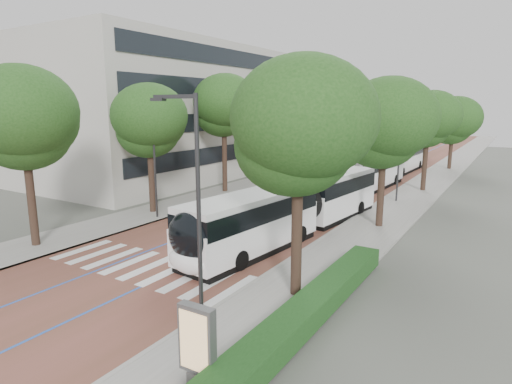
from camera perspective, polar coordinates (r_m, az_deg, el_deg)
ground at (r=21.28m, az=-16.53°, el=-10.41°), size 160.00×160.00×0.00m
road at (r=55.54m, az=15.87°, el=3.03°), size 11.00×140.00×0.02m
sidewalk_left at (r=58.01m, az=8.74°, el=3.73°), size 4.00×140.00×0.12m
sidewalk_right at (r=53.99m, az=23.53°, el=2.33°), size 4.00×140.00×0.12m
kerb_left at (r=57.30m, az=10.49°, el=3.57°), size 0.20×140.00×0.14m
kerb_right at (r=54.29m, az=21.55°, el=2.53°), size 0.20×140.00×0.14m
zebra_crossing at (r=21.75m, az=-14.19°, el=-9.72°), size 10.55×3.60×0.01m
lane_line_left at (r=55.99m, az=14.30°, el=3.19°), size 0.12×126.00×0.01m
lane_line_right at (r=55.13m, az=17.47°, el=2.89°), size 0.12×126.00×0.01m
office_building at (r=53.52m, az=-8.43°, el=10.56°), size 18.11×40.00×14.00m
hedge at (r=15.94m, az=6.64°, el=-15.62°), size 1.20×14.00×0.80m
streetlight_near at (r=13.32m, az=-8.27°, el=-1.40°), size 1.82×0.20×8.00m
streetlight_far at (r=36.02m, az=18.37°, el=6.22°), size 1.82×0.20×8.00m
lamp_post_left at (r=29.94m, az=-13.38°, el=4.19°), size 0.14×0.14×8.00m
trees_left at (r=45.00m, az=1.85°, el=10.47°), size 5.90×60.81×9.89m
trees_right at (r=36.27m, az=20.41°, el=8.37°), size 6.00×47.79×9.08m
lead_bus at (r=25.69m, az=4.69°, el=-2.37°), size 4.39×18.55×3.20m
bus_queued_0 at (r=40.99m, az=14.82°, el=2.49°), size 3.22×12.52×3.20m
bus_queued_1 at (r=53.15m, az=18.74°, el=4.25°), size 3.00×12.49×3.20m
ad_panel at (r=12.58m, az=-7.85°, el=-19.33°), size 1.12×0.44×2.32m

